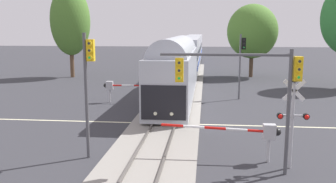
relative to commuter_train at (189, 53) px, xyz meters
The scene contains 12 objects.
ground_plane 30.16m from the commuter_train, 90.01° to the right, with size 220.00×220.00×0.00m, color #333338.
road_centre_stripe 30.16m from the commuter_train, 90.01° to the right, with size 44.00×0.20×0.01m.
railway_track 30.15m from the commuter_train, 90.01° to the right, with size 4.40×80.00×0.32m.
commuter_train is the anchor object (origin of this frame).
crossing_gate_near 36.93m from the commuter_train, 82.37° to the right, with size 5.55×0.40×1.80m.
crossing_signal_mast 37.83m from the commuter_train, 80.40° to the right, with size 1.36×0.44×4.09m.
crossing_gate_far 24.03m from the commuter_train, 101.66° to the right, with size 5.79×0.40×1.80m.
traffic_signal_near_right 38.32m from the commuter_train, 83.47° to the right, with size 5.77×0.38×5.31m.
traffic_signal_median 37.01m from the commuter_train, 94.47° to the right, with size 0.53×0.38×5.94m.
traffic_signal_far_side 21.73m from the commuter_train, 75.07° to the right, with size 0.53×0.38×5.69m.
pine_left_background 17.08m from the commuter_train, 152.43° to the right, with size 4.97×4.97×11.55m.
elm_centre_background 10.26m from the commuter_train, 31.65° to the right, with size 6.38×6.38×9.28m.
Camera 1 is at (2.54, -23.21, 6.08)m, focal length 39.27 mm.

